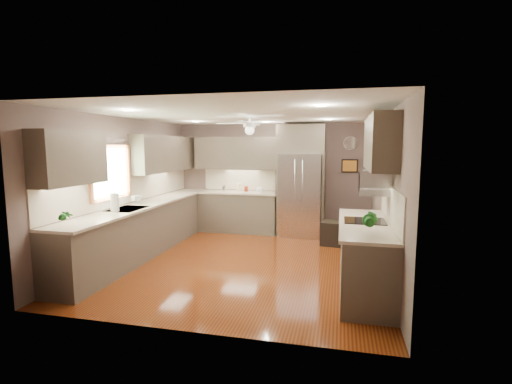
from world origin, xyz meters
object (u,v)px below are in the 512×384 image
at_px(refrigerator, 301,182).
at_px(microwave, 374,182).
at_px(canister_c, 239,188).
at_px(canister_d, 246,189).
at_px(bowl, 260,191).
at_px(potted_plant_left, 63,216).
at_px(canister_b, 224,188).
at_px(potted_plant_right, 371,220).
at_px(soap_bottle, 137,198).
at_px(stool, 333,233).
at_px(paper_towel, 115,203).

distance_m(refrigerator, microwave, 3.03).
height_order(canister_c, microwave, microwave).
bearing_deg(canister_d, microwave, -47.20).
bearing_deg(bowl, canister_c, 177.88).
relative_size(bowl, refrigerator, 0.08).
relative_size(canister_c, canister_d, 1.46).
bearing_deg(potted_plant_left, bowl, 67.43).
relative_size(canister_b, potted_plant_left, 0.44).
bearing_deg(potted_plant_right, canister_d, 123.51).
height_order(soap_bottle, stool, soap_bottle).
bearing_deg(bowl, refrigerator, -0.92).
xyz_separation_m(canister_c, stool, (2.16, -0.71, -0.79)).
relative_size(bowl, paper_towel, 0.58).
distance_m(canister_d, refrigerator, 1.29).
distance_m(bowl, paper_towel, 3.46).
height_order(canister_b, potted_plant_left, potted_plant_left).
bearing_deg(canister_c, stool, -18.21).
distance_m(potted_plant_left, microwave, 4.22).
relative_size(stool, paper_towel, 1.54).
bearing_deg(bowl, stool, -22.66).
bearing_deg(potted_plant_left, paper_towel, 91.18).
height_order(potted_plant_left, paper_towel, paper_towel).
bearing_deg(potted_plant_right, refrigerator, 108.44).
xyz_separation_m(canister_b, soap_bottle, (-0.98, -2.15, 0.04)).
height_order(canister_c, canister_d, canister_c).
bearing_deg(canister_b, canister_d, 8.06).
distance_m(potted_plant_left, potted_plant_right, 3.89).
distance_m(canister_b, paper_towel, 3.12).
relative_size(canister_d, microwave, 0.23).
height_order(canister_b, soap_bottle, soap_bottle).
bearing_deg(canister_c, bowl, -2.12).
distance_m(potted_plant_right, paper_towel, 3.95).
bearing_deg(soap_bottle, potted_plant_right, -21.18).
distance_m(canister_b, canister_d, 0.52).
bearing_deg(canister_c, canister_b, -178.58).
bearing_deg(paper_towel, refrigerator, 48.14).
xyz_separation_m(canister_b, paper_towel, (-0.87, -2.99, 0.07)).
bearing_deg(potted_plant_right, potted_plant_left, -173.33).
bearing_deg(refrigerator, canister_c, 178.65).
xyz_separation_m(potted_plant_right, microwave, (0.10, 0.97, 0.36)).
bearing_deg(paper_towel, canister_c, 67.53).
bearing_deg(microwave, potted_plant_left, -160.32).
relative_size(potted_plant_right, paper_towel, 1.10).
xyz_separation_m(refrigerator, paper_towel, (-2.66, -2.97, -0.11)).
bearing_deg(potted_plant_right, paper_towel, 169.69).
bearing_deg(microwave, canister_b, 138.72).
height_order(soap_bottle, bowl, soap_bottle).
bearing_deg(microwave, stool, 106.03).
bearing_deg(paper_towel, microwave, 3.72).
bearing_deg(canister_b, canister_c, 1.42).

